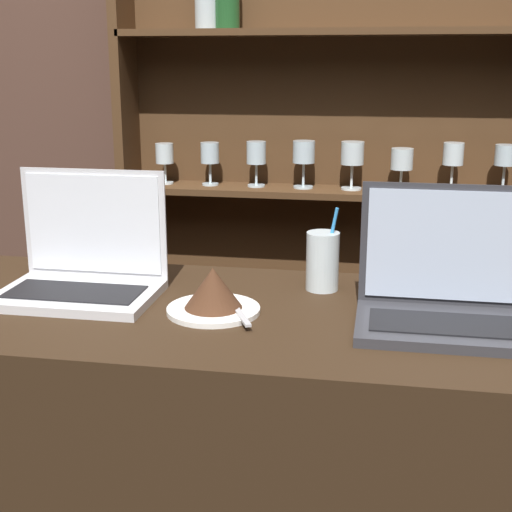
# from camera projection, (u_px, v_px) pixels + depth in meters

# --- Properties ---
(back_wall) EXTENTS (7.00, 0.06, 2.70)m
(back_wall) POSITION_uv_depth(u_px,v_px,m) (297.00, 86.00, 2.25)
(back_wall) COLOR #4C3328
(back_wall) RESTS_ON ground_plane
(back_shelf) EXTENTS (1.30, 0.18, 1.89)m
(back_shelf) POSITION_uv_depth(u_px,v_px,m) (325.00, 206.00, 2.26)
(back_shelf) COLOR #472D19
(back_shelf) RESTS_ON ground_plane
(laptop_near) EXTENTS (0.31, 0.21, 0.24)m
(laptop_near) POSITION_uv_depth(u_px,v_px,m) (84.00, 266.00, 1.44)
(laptop_near) COLOR silver
(laptop_near) RESTS_ON bar_counter
(laptop_far) EXTENTS (0.32, 0.20, 0.25)m
(laptop_far) POSITION_uv_depth(u_px,v_px,m) (449.00, 294.00, 1.26)
(laptop_far) COLOR #333338
(laptop_far) RESTS_ON bar_counter
(cake_plate) EXTENTS (0.18, 0.18, 0.09)m
(cake_plate) POSITION_uv_depth(u_px,v_px,m) (213.00, 293.00, 1.33)
(cake_plate) COLOR white
(cake_plate) RESTS_ON bar_counter
(water_glass) EXTENTS (0.07, 0.07, 0.17)m
(water_glass) POSITION_uv_depth(u_px,v_px,m) (323.00, 261.00, 1.46)
(water_glass) COLOR silver
(water_glass) RESTS_ON bar_counter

